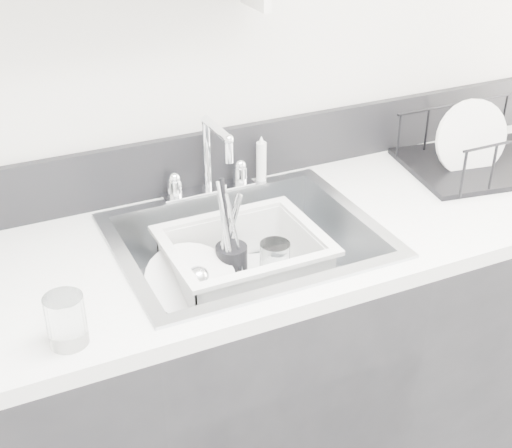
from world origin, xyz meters
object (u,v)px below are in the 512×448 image
counter_run (248,379)px  dish_rack (486,142)px  wash_tub (244,264)px  sink (248,267)px

counter_run → dish_rack: bearing=5.2°
wash_tub → dish_rack: dish_rack is taller
counter_run → wash_tub: bearing=95.1°
sink → dish_rack: 0.81m
wash_tub → counter_run: bearing=-84.9°
counter_run → sink: 0.37m
counter_run → sink: (0.00, 0.00, 0.37)m
sink → wash_tub: (-0.00, 0.02, -0.00)m
wash_tub → dish_rack: size_ratio=0.88×
counter_run → wash_tub: 0.37m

